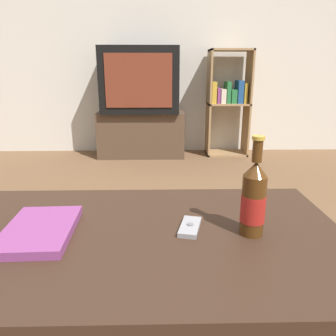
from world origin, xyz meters
TOP-DOWN VIEW (x-y plane):
  - back_wall at (0.00, 3.02)m, footprint 8.00×0.05m
  - coffee_table at (0.00, 0.00)m, footprint 1.12×0.68m
  - tv_stand at (-0.17, 2.76)m, footprint 0.93×0.38m
  - television at (-0.17, 2.75)m, footprint 0.81×0.50m
  - bookshelf at (0.79, 2.81)m, footprint 0.45×0.30m
  - beer_bottle at (0.29, -0.01)m, footprint 0.07×0.07m
  - cell_phone at (0.13, 0.02)m, footprint 0.08×0.12m
  - table_book at (-0.29, -0.00)m, footprint 0.19×0.28m

SIDE VIEW (x-z plane):
  - tv_stand at x=-0.17m, z-range 0.00..0.49m
  - coffee_table at x=0.00m, z-range 0.17..0.66m
  - cell_phone at x=0.13m, z-range 0.49..0.51m
  - table_book at x=-0.29m, z-range 0.49..0.52m
  - beer_bottle at x=0.29m, z-range 0.46..0.73m
  - bookshelf at x=0.79m, z-range 0.04..1.18m
  - television at x=-0.17m, z-range 0.49..1.15m
  - back_wall at x=0.00m, z-range 0.00..2.60m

